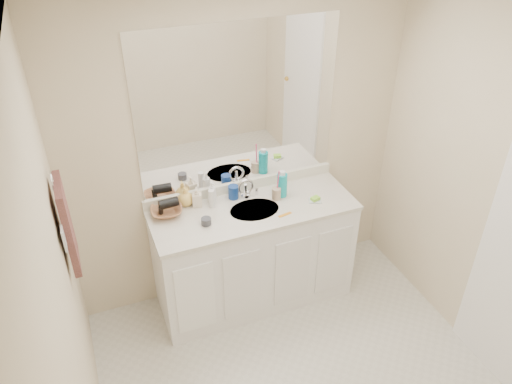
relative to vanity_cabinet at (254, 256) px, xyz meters
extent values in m
cube|color=white|center=(0.00, -1.02, 1.97)|extent=(2.60, 2.60, 0.02)
cube|color=beige|center=(0.00, 0.28, 0.77)|extent=(2.60, 0.02, 2.40)
cube|color=beige|center=(-1.30, -1.02, 0.77)|extent=(0.02, 2.60, 2.40)
cube|color=beige|center=(1.30, -1.02, 0.77)|extent=(0.02, 2.60, 2.40)
cube|color=white|center=(0.00, 0.00, 0.00)|extent=(1.50, 0.55, 0.85)
cube|color=silver|center=(0.00, 0.00, 0.44)|extent=(1.52, 0.57, 0.03)
cube|color=white|center=(0.00, 0.26, 0.50)|extent=(1.52, 0.03, 0.08)
cylinder|color=beige|center=(0.00, -0.02, 0.44)|extent=(0.37, 0.37, 0.02)
cylinder|color=silver|center=(0.00, 0.16, 0.51)|extent=(0.02, 0.02, 0.11)
cube|color=white|center=(0.00, 0.27, 1.14)|extent=(1.48, 0.01, 1.20)
cylinder|color=navy|center=(-0.09, 0.18, 0.51)|extent=(0.09, 0.09, 0.11)
cylinder|color=tan|center=(0.20, 0.05, 0.50)|extent=(0.08, 0.08, 0.09)
cylinder|color=#FF437D|center=(0.21, 0.05, 0.60)|extent=(0.01, 0.04, 0.19)
cylinder|color=#0EA4B1|center=(0.26, 0.08, 0.55)|extent=(0.10, 0.10, 0.18)
cube|color=silver|center=(0.46, -0.09, 0.46)|extent=(0.11, 0.10, 0.01)
cube|color=#92E237|center=(0.46, -0.09, 0.48)|extent=(0.07, 0.06, 0.02)
cube|color=orange|center=(0.18, -0.16, 0.46)|extent=(0.11, 0.04, 0.00)
cylinder|color=#3B3C42|center=(-0.38, -0.06, 0.48)|extent=(0.09, 0.09, 0.05)
cylinder|color=white|center=(-0.28, 0.13, 0.53)|extent=(0.05, 0.05, 0.14)
imported|color=white|center=(-0.25, 0.19, 0.54)|extent=(0.09, 0.09, 0.17)
imported|color=#F4E3C7|center=(-0.37, 0.18, 0.53)|extent=(0.08, 0.09, 0.15)
imported|color=#FACB61|center=(-0.45, 0.22, 0.53)|extent=(0.12, 0.12, 0.15)
imported|color=#A06540|center=(-0.61, 0.16, 0.48)|extent=(0.25, 0.25, 0.06)
cylinder|color=black|center=(-0.59, 0.16, 0.54)|extent=(0.14, 0.08, 0.07)
torus|color=silver|center=(-1.27, -0.25, 1.12)|extent=(0.01, 0.11, 0.11)
cube|color=#462725|center=(-1.25, -0.25, 0.82)|extent=(0.04, 0.32, 0.55)
cube|color=silver|center=(-1.27, -0.45, 0.88)|extent=(0.01, 0.08, 0.13)
camera|label=1|loc=(-1.09, -2.79, 2.55)|focal=35.00mm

